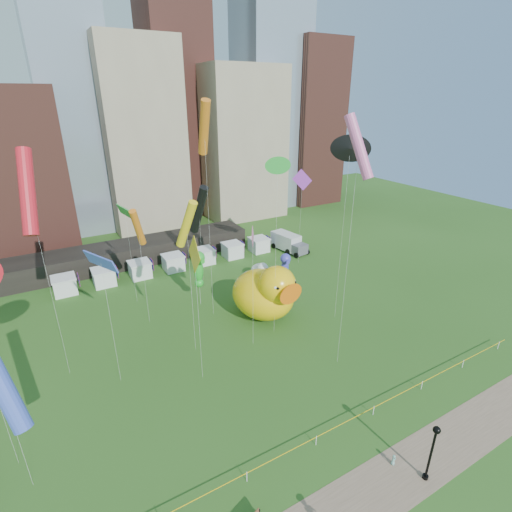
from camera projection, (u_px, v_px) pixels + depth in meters
ground at (316, 445)px, 29.34m from camera, size 160.00×160.00×0.00m
footpath at (363, 500)px, 25.35m from camera, size 70.00×4.00×0.02m
skyline at (126, 113)px, 70.77m from camera, size 101.00×23.00×68.00m
pavilion at (130, 253)px, 60.41m from camera, size 38.00×6.00×3.20m
vendor_tents at (173, 263)px, 58.12m from camera, size 33.24×2.80×2.40m
caution_tape at (316, 438)px, 29.08m from camera, size 50.00×0.06×0.90m
big_duck at (266, 292)px, 44.87m from camera, size 7.76×9.84×7.27m
small_duck at (261, 271)px, 55.11m from camera, size 3.29×3.95×2.83m
seahorse_green at (199, 266)px, 46.96m from camera, size 1.71×2.10×7.24m
seahorse_purple at (285, 266)px, 49.81m from camera, size 1.66×1.91×5.86m
lamppost at (433, 447)px, 25.63m from camera, size 0.51×0.51×4.88m
box_truck at (288, 242)px, 65.17m from camera, size 3.56×7.08×2.88m
toddler at (393, 460)px, 27.63m from camera, size 0.36×0.31×0.86m
kite_1 at (359, 147)px, 30.34m from camera, size 1.77×3.12×23.39m
kite_2 at (350, 149)px, 38.52m from camera, size 2.05×2.26×20.99m
kite_3 at (278, 166)px, 36.16m from camera, size 1.64×0.75×19.34m
kite_4 at (187, 224)px, 35.04m from camera, size 1.94×2.91×16.13m
kite_5 at (101, 262)px, 31.26m from camera, size 2.10×3.84×12.74m
kite_6 at (138, 228)px, 40.59m from camera, size 2.04×2.65×13.93m
kite_7 at (302, 181)px, 55.85m from camera, size 3.11×0.70×14.77m
kite_8 at (27, 192)px, 30.02m from camera, size 2.15×4.10×20.99m
kite_9 at (253, 239)px, 36.57m from camera, size 1.39×2.01×13.35m
kite_10 at (199, 210)px, 51.18m from camera, size 2.07×4.30×13.97m
kite_11 at (125, 212)px, 44.94m from camera, size 1.15×3.87×12.59m
kite_12 at (194, 256)px, 31.47m from camera, size 0.38×3.55×14.33m
kite_14 at (204, 128)px, 38.49m from camera, size 1.46×3.41×24.38m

